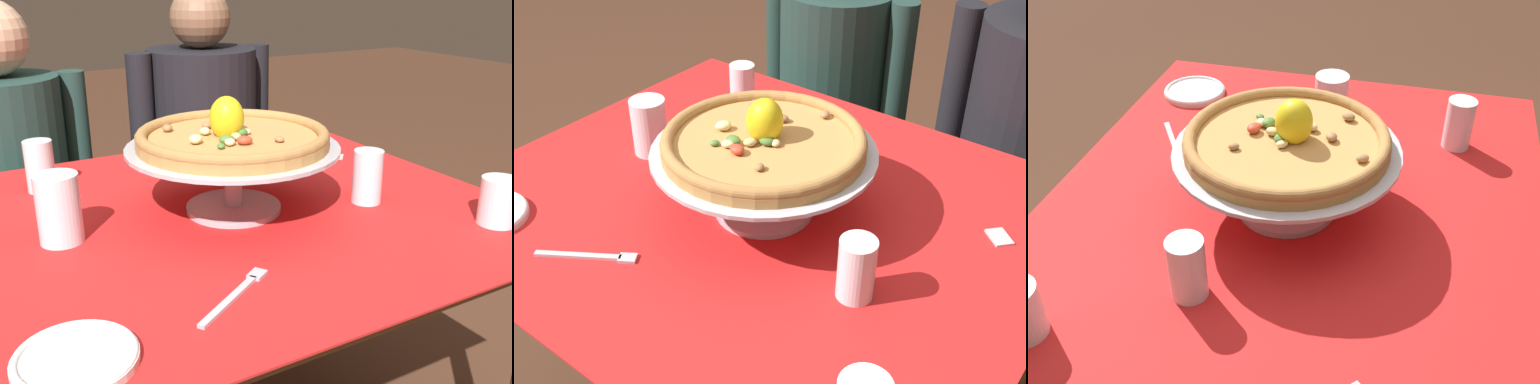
% 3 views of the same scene
% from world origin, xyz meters
% --- Properties ---
extents(dining_table, '(1.16, 1.00, 0.76)m').
position_xyz_m(dining_table, '(0.00, 0.00, 0.65)').
color(dining_table, brown).
rests_on(dining_table, ground).
extents(pizza_stand, '(0.43, 0.43, 0.14)m').
position_xyz_m(pizza_stand, '(0.02, -0.01, 0.86)').
color(pizza_stand, '#B7B7C1').
rests_on(pizza_stand, dining_table).
extents(pizza, '(0.39, 0.39, 0.10)m').
position_xyz_m(pizza, '(0.02, -0.01, 0.92)').
color(pizza, '#BC8447').
rests_on(pizza, pizza_stand).
extents(water_glass_side_right, '(0.06, 0.06, 0.11)m').
position_xyz_m(water_glass_side_right, '(0.29, -0.11, 0.81)').
color(water_glass_side_right, white).
rests_on(water_glass_side_right, dining_table).
extents(water_glass_back_left, '(0.06, 0.06, 0.12)m').
position_xyz_m(water_glass_back_left, '(-0.30, 0.31, 0.81)').
color(water_glass_back_left, white).
rests_on(water_glass_back_left, dining_table).
extents(water_glass_side_left, '(0.08, 0.08, 0.13)m').
position_xyz_m(water_glass_side_left, '(-0.32, 0.01, 0.82)').
color(water_glass_side_left, white).
rests_on(water_glass_side_left, dining_table).
extents(dinner_fork, '(0.17, 0.12, 0.01)m').
position_xyz_m(dinner_fork, '(-0.13, -0.32, 0.77)').
color(dinner_fork, '#B7B7C1').
rests_on(dinner_fork, dining_table).
extents(sugar_packet, '(0.06, 0.06, 0.00)m').
position_xyz_m(sugar_packet, '(0.43, 0.19, 0.77)').
color(sugar_packet, beige).
rests_on(sugar_packet, dining_table).
extents(diner_left, '(0.50, 0.36, 1.17)m').
position_xyz_m(diner_left, '(-0.31, 0.78, 0.57)').
color(diner_left, maroon).
rests_on(diner_left, ground).
extents(diner_right, '(0.52, 0.38, 1.19)m').
position_xyz_m(diner_right, '(0.31, 0.76, 0.59)').
color(diner_right, navy).
rests_on(diner_right, ground).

